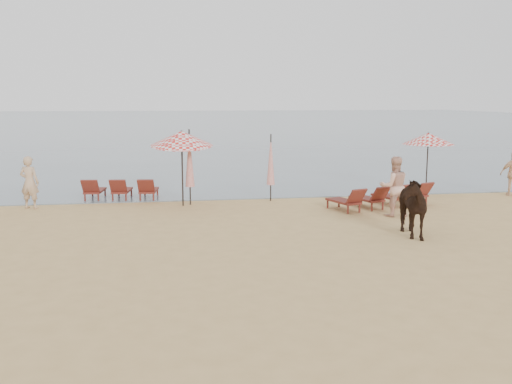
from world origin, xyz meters
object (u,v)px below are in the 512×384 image
umbrella_open_left_b (182,138)px  umbrella_closed_right (190,159)px  cow (407,205)px  lounger_cluster_right (382,196)px  beachgoer_left (29,182)px  beachgoer_right_a (394,186)px  lounger_cluster_left (121,189)px  umbrella_closed_left (271,160)px  umbrella_open_right (428,139)px

umbrella_open_left_b → umbrella_closed_right: umbrella_open_left_b is taller
umbrella_open_left_b → cow: size_ratio=1.37×
lounger_cluster_right → cow: bearing=-121.7°
beachgoer_left → beachgoer_right_a: bearing=-178.6°
lounger_cluster_left → cow: (7.80, -6.57, 0.43)m
cow → beachgoer_left: size_ratio=1.11×
umbrella_closed_right → beachgoer_left: size_ratio=1.48×
lounger_cluster_right → umbrella_closed_left: bearing=132.7°
cow → lounger_cluster_left: bearing=144.5°
lounger_cluster_right → umbrella_closed_left: size_ratio=1.58×
cow → beachgoer_left: (-10.60, 5.42, 0.06)m
beachgoer_left → beachgoer_right_a: (11.24, -3.01, 0.06)m
umbrella_closed_right → beachgoer_right_a: (6.05, -2.86, -0.65)m
beachgoer_left → umbrella_open_left_b: bearing=-167.0°
cow → beachgoer_left: 11.90m
umbrella_closed_left → umbrella_closed_right: 2.84m
umbrella_open_right → umbrella_closed_right: (-8.85, -0.80, -0.51)m
lounger_cluster_left → umbrella_closed_left: bearing=-4.3°
lounger_cluster_right → cow: cow is taller
beachgoer_right_a → cow: bearing=79.2°
lounger_cluster_left → umbrella_open_left_b: umbrella_open_left_b is taller
umbrella_open_left_b → umbrella_closed_left: size_ratio=1.11×
beachgoer_left → beachgoer_right_a: size_ratio=0.94×
umbrella_open_right → cow: (-3.44, -6.07, -1.27)m
umbrella_open_right → umbrella_closed_left: size_ratio=0.99×
umbrella_open_right → beachgoer_right_a: bearing=-120.6°
umbrella_open_left_b → beachgoer_left: bearing=154.0°
umbrella_open_left_b → beachgoer_right_a: size_ratio=1.42×
umbrella_closed_left → beachgoer_right_a: 4.55m
lounger_cluster_right → umbrella_open_right: bearing=21.2°
umbrella_open_left_b → umbrella_closed_right: (0.25, 0.14, -0.69)m
lounger_cluster_left → lounger_cluster_right: size_ratio=0.71×
umbrella_open_left_b → umbrella_open_right: size_ratio=1.13×
umbrella_open_left_b → umbrella_closed_right: size_ratio=1.02×
lounger_cluster_right → umbrella_open_right: umbrella_open_right is taller
umbrella_closed_left → beachgoer_right_a: (3.23, -3.16, -0.52)m
umbrella_open_right → beachgoer_left: 14.10m
lounger_cluster_left → umbrella_open_right: bearing=4.1°
beachgoer_right_a → umbrella_closed_left: bearing=-40.4°
umbrella_open_right → cow: 7.09m
umbrella_open_left_b → beachgoer_right_a: umbrella_open_left_b is taller
beachgoer_left → beachgoer_right_a: 11.63m
lounger_cluster_left → lounger_cluster_right: lounger_cluster_left is taller
umbrella_open_right → beachgoer_left: umbrella_open_right is taller
lounger_cluster_right → umbrella_closed_left: 3.98m
umbrella_open_left_b → umbrella_open_right: (9.10, 0.95, -0.18)m
lounger_cluster_left → beachgoer_left: bearing=-151.0°
umbrella_open_left_b → umbrella_closed_left: (3.07, 0.45, -0.82)m
umbrella_open_left_b → cow: umbrella_open_left_b is taller
lounger_cluster_left → umbrella_open_right: (11.23, -0.50, 1.70)m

